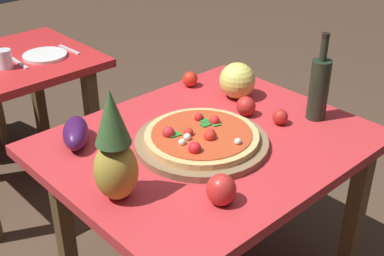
{
  "coord_description": "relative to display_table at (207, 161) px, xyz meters",
  "views": [
    {
      "loc": [
        -1.13,
        -1.13,
        1.69
      ],
      "look_at": [
        -0.05,
        0.03,
        0.81
      ],
      "focal_mm": 47.62,
      "sensor_mm": 36.0,
      "label": 1
    }
  ],
  "objects": [
    {
      "name": "display_table",
      "position": [
        0.0,
        0.0,
        0.0
      ],
      "size": [
        1.12,
        0.92,
        0.76
      ],
      "color": "#503A21",
      "rests_on": "ground_plane"
    },
    {
      "name": "background_table",
      "position": [
        -0.22,
        1.24,
        -0.03
      ],
      "size": [
        0.89,
        0.71,
        0.76
      ],
      "color": "#503A21",
      "rests_on": "ground_plane"
    },
    {
      "name": "pizza_board",
      "position": [
        -0.05,
        -0.02,
        0.11
      ],
      "size": [
        0.48,
        0.48,
        0.02
      ],
      "primitive_type": "cylinder",
      "color": "olive",
      "rests_on": "display_table"
    },
    {
      "name": "pizza",
      "position": [
        -0.05,
        -0.02,
        0.14
      ],
      "size": [
        0.41,
        0.41,
        0.06
      ],
      "color": "#E3AF69",
      "rests_on": "pizza_board"
    },
    {
      "name": "wine_bottle",
      "position": [
        0.43,
        -0.17,
        0.23
      ],
      "size": [
        0.08,
        0.08,
        0.34
      ],
      "color": "#212C1E",
      "rests_on": "display_table"
    },
    {
      "name": "pineapple_left",
      "position": [
        -0.44,
        -0.06,
        0.26
      ],
      "size": [
        0.13,
        0.13,
        0.36
      ],
      "color": "#B19435",
      "rests_on": "display_table"
    },
    {
      "name": "melon",
      "position": [
        0.34,
        0.17,
        0.17
      ],
      "size": [
        0.15,
        0.15,
        0.15
      ],
      "primitive_type": "sphere",
      "color": "#DAD461",
      "rests_on": "display_table"
    },
    {
      "name": "bell_pepper",
      "position": [
        -0.23,
        -0.29,
        0.14
      ],
      "size": [
        0.09,
        0.09,
        0.1
      ],
      "primitive_type": "ellipsoid",
      "color": "red",
      "rests_on": "display_table"
    },
    {
      "name": "eggplant",
      "position": [
        -0.37,
        0.3,
        0.14
      ],
      "size": [
        0.19,
        0.22,
        0.09
      ],
      "primitive_type": "ellipsoid",
      "rotation": [
        0.0,
        0.0,
        0.98
      ],
      "color": "#3E164A",
      "rests_on": "display_table"
    },
    {
      "name": "tomato_by_bottle",
      "position": [
        0.27,
        0.39,
        0.13
      ],
      "size": [
        0.07,
        0.07,
        0.07
      ],
      "primitive_type": "sphere",
      "color": "red",
      "rests_on": "display_table"
    },
    {
      "name": "tomato_beside_pepper",
      "position": [
        0.24,
        0.03,
        0.14
      ],
      "size": [
        0.08,
        0.08,
        0.08
      ],
      "primitive_type": "sphere",
      "color": "red",
      "rests_on": "display_table"
    },
    {
      "name": "tomato_near_board",
      "position": [
        0.28,
        -0.1,
        0.13
      ],
      "size": [
        0.06,
        0.06,
        0.06
      ],
      "primitive_type": "sphere",
      "color": "red",
      "rests_on": "display_table"
    },
    {
      "name": "drinking_glass_water",
      "position": [
        -0.24,
        1.14,
        0.14
      ],
      "size": [
        0.07,
        0.07,
        0.09
      ],
      "primitive_type": "cylinder",
      "color": "silver",
      "rests_on": "background_table"
    },
    {
      "name": "dinner_plate",
      "position": [
        -0.03,
        1.15,
        0.1
      ],
      "size": [
        0.22,
        0.22,
        0.02
      ],
      "primitive_type": "cylinder",
      "color": "white",
      "rests_on": "background_table"
    },
    {
      "name": "fork_utensil",
      "position": [
        -0.17,
        1.15,
        0.1
      ],
      "size": [
        0.02,
        0.18,
        0.01
      ],
      "primitive_type": "cube",
      "rotation": [
        0.0,
        0.0,
        -0.04
      ],
      "color": "silver",
      "rests_on": "background_table"
    },
    {
      "name": "knife_utensil",
      "position": [
        0.11,
        1.15,
        0.1
      ],
      "size": [
        0.02,
        0.18,
        0.01
      ],
      "primitive_type": "cube",
      "rotation": [
        0.0,
        0.0,
        0.05
      ],
      "color": "silver",
      "rests_on": "background_table"
    }
  ]
}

